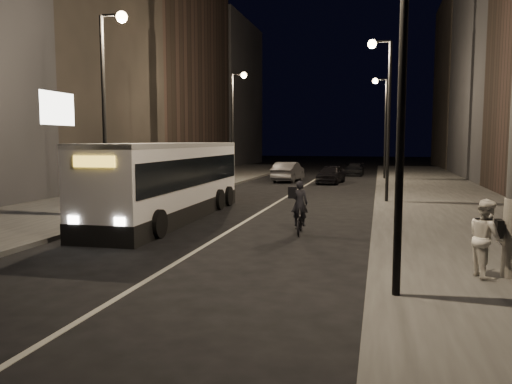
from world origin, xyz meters
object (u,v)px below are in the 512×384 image
Objects in this scene: streetlight_right_far at (382,114)px; city_bus at (170,178)px; car_far at (355,169)px; streetlight_right_mid at (384,98)px; car_mid at (288,172)px; streetlight_left_far at (236,112)px; streetlight_left_near at (109,87)px; cyclist_on_bicycle at (300,216)px; car_near at (331,174)px; streetlight_right_near at (389,31)px; pedestrian_woman at (486,238)px.

streetlight_right_far reaches higher than city_bus.
city_bus is at bearing -110.52° from streetlight_right_far.
city_bus is 3.00× the size of car_far.
streetlight_right_mid reaches higher than car_mid.
streetlight_left_far is (-10.66, -6.00, 0.00)m from streetlight_right_far.
streetlight_right_far is 2.07× the size of car_far.
streetlight_left_near is at bearing -143.12° from streetlight_right_mid.
cyclist_on_bicycle reaches higher than car_near.
streetlight_right_near is 16.00m from streetlight_right_mid.
car_far is at bearing -5.75° from pedestrian_woman.
streetlight_right_far is 30.51m from pedestrian_woman.
car_near is at bearing -0.30° from pedestrian_woman.
pedestrian_woman reaches higher than cyclist_on_bicycle.
city_bus is at bearing 133.53° from streetlight_right_near.
cyclist_on_bicycle is 22.46m from car_mid.
city_bus is 6.33m from cyclist_on_bicycle.
streetlight_right_far is (0.00, 32.00, 0.00)m from streetlight_right_near.
streetlight_right_mid is 4.29× the size of cyclist_on_bicycle.
streetlight_right_mid is at bearing -81.44° from car_far.
streetlight_left_near reaches higher than city_bus.
car_near is (-3.70, 11.96, -4.65)m from streetlight_right_mid.
streetlight_right_mid is at bearing 122.93° from car_mid.
streetlight_right_near and streetlight_right_far have the same top height.
car_mid is at bearing 39.20° from streetlight_left_far.
streetlight_left_far is at bearing 15.00° from pedestrian_woman.
city_bus is at bearing 43.40° from pedestrian_woman.
streetlight_right_near is 1.72× the size of car_mid.
car_far is (8.30, 29.30, -4.79)m from streetlight_left_near.
pedestrian_woman is at bearing 113.06° from car_mid.
city_bus is at bearing -97.63° from car_near.
streetlight_right_far reaches higher than pedestrian_woman.
streetlight_right_mid is at bearing 68.26° from cyclist_on_bicycle.
streetlight_left_near is at bearing 51.49° from pedestrian_woman.
car_far is at bearing 114.06° from streetlight_right_far.
streetlight_right_far is 9.07m from car_mid.
car_far is (-2.36, 5.30, -4.79)m from streetlight_right_far.
streetlight_left_far reaches higher than city_bus.
streetlight_right_mid is 11.64m from city_bus.
car_mid is (-7.17, -3.15, -4.58)m from streetlight_right_far.
car_near is (-5.97, 26.07, -0.34)m from pedestrian_woman.
cyclist_on_bicycle is at bearing -8.41° from streetlight_left_near.
streetlight_left_near is at bearing 143.12° from streetlight_right_near.
streetlight_right_mid is 14.62m from streetlight_left_far.
pedestrian_woman is at bearing -49.51° from cyclist_on_bicycle.
streetlight_left_near is at bearing -90.00° from streetlight_left_far.
streetlight_left_near is 18.00m from streetlight_left_far.
streetlight_right_near reaches higher than cyclist_on_bicycle.
streetlight_right_far is at bearing 66.04° from streetlight_left_near.
car_mid reaches higher than car_near.
cyclist_on_bicycle is at bearing -96.26° from streetlight_right_far.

